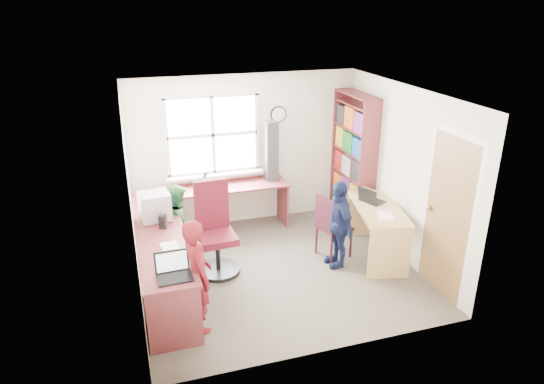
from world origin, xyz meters
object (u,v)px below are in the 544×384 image
(person_green, at_px, (180,223))
(person_navy, at_px, (338,224))
(wooden_chair, at_px, (330,224))
(person_red, at_px, (198,276))
(potted_plant, at_px, (204,180))
(swivel_chair, at_px, (215,234))
(laptop_right, at_px, (370,199))
(crt_monitor, at_px, (155,207))
(right_desk, at_px, (377,221))
(l_desk, at_px, (181,266))
(cd_tower, at_px, (271,151))
(bookshelf, at_px, (353,162))
(laptop_left, at_px, (173,271))

(person_green, xyz_separation_m, person_navy, (2.02, -0.79, 0.06))
(wooden_chair, xyz_separation_m, person_red, (-2.02, -1.04, 0.15))
(potted_plant, bearing_deg, swivel_chair, -92.99)
(laptop_right, bearing_deg, crt_monitor, 61.47)
(crt_monitor, xyz_separation_m, laptop_right, (2.96, -0.30, -0.14))
(right_desk, xyz_separation_m, wooden_chair, (-0.64, 0.16, -0.04))
(laptop_right, relative_size, person_navy, 0.33)
(l_desk, distance_m, potted_plant, 1.86)
(cd_tower, distance_m, potted_plant, 1.14)
(bookshelf, xyz_separation_m, laptop_right, (-0.21, -1.00, -0.20))
(swivel_chair, bearing_deg, potted_plant, 83.44)
(right_desk, distance_m, person_red, 2.81)
(person_green, bearing_deg, person_navy, -106.35)
(wooden_chair, bearing_deg, l_desk, 177.27)
(crt_monitor, relative_size, cd_tower, 0.44)
(l_desk, relative_size, swivel_chair, 2.37)
(wooden_chair, relative_size, person_red, 0.71)
(person_green, bearing_deg, person_red, -175.25)
(l_desk, bearing_deg, wooden_chair, 11.43)
(right_desk, bearing_deg, wooden_chair, 178.99)
(laptop_left, relative_size, person_navy, 0.30)
(l_desk, xyz_separation_m, bookshelf, (2.96, 1.47, 0.55))
(person_navy, bearing_deg, l_desk, -86.19)
(l_desk, bearing_deg, swivel_chair, 46.76)
(right_desk, height_order, person_green, person_green)
(right_desk, bearing_deg, swivel_chair, -174.27)
(bookshelf, relative_size, potted_plant, 7.63)
(cd_tower, bearing_deg, laptop_right, -54.27)
(right_desk, bearing_deg, laptop_right, 110.89)
(crt_monitor, xyz_separation_m, person_red, (0.32, -1.38, -0.28))
(wooden_chair, xyz_separation_m, laptop_left, (-2.28, -1.12, 0.30))
(l_desk, bearing_deg, crt_monitor, 105.16)
(wooden_chair, distance_m, person_green, 2.09)
(bookshelf, bearing_deg, potted_plant, 174.29)
(cd_tower, bearing_deg, person_navy, -77.53)
(wooden_chair, distance_m, laptop_left, 2.56)
(l_desk, distance_m, cd_tower, 2.54)
(bookshelf, relative_size, crt_monitor, 5.07)
(l_desk, relative_size, bookshelf, 1.40)
(cd_tower, relative_size, person_red, 0.72)
(laptop_right, bearing_deg, wooden_chair, 70.63)
(laptop_right, bearing_deg, l_desk, 76.98)
(l_desk, height_order, laptop_right, laptop_right)
(person_red, distance_m, person_green, 1.61)
(person_red, bearing_deg, swivel_chair, -27.93)
(right_desk, distance_m, laptop_left, 3.09)
(wooden_chair, xyz_separation_m, crt_monitor, (-2.34, 0.34, 0.43))
(swivel_chair, bearing_deg, right_desk, -10.93)
(person_green, bearing_deg, wooden_chair, -100.47)
(person_red, bearing_deg, laptop_right, -76.10)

